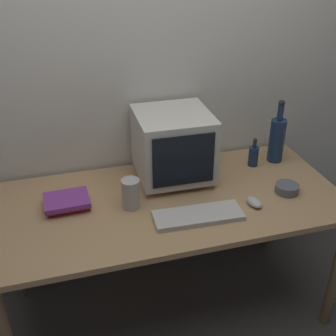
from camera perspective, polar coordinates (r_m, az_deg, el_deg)
The scene contains 11 objects.
ground_plane at distance 2.67m, azimuth 0.00°, elevation -17.76°, with size 6.00×6.00×0.00m, color #56514C.
back_wall at distance 2.37m, azimuth -3.18°, elevation 12.05°, with size 4.00×0.08×2.50m, color silver.
desk at distance 2.22m, azimuth 0.00°, elevation -5.88°, with size 1.76×0.81×0.75m.
crt_monitor at distance 2.27m, azimuth 0.68°, elevation 3.01°, with size 0.39×0.40×0.37m.
keyboard at distance 2.05m, azimuth 3.98°, elevation -6.26°, with size 0.42×0.15×0.02m, color beige.
computer_mouse at distance 2.16m, azimuth 11.29°, elevation -4.42°, with size 0.06×0.10×0.04m, color beige.
bottle_tall at distance 2.55m, azimuth 14.14°, elevation 3.80°, with size 0.09×0.09×0.37m.
bottle_short at distance 2.50m, azimuth 11.17°, elevation 1.64°, with size 0.06×0.06×0.17m.
book_stack at distance 2.16m, azimuth -13.11°, elevation -4.36°, with size 0.22×0.18×0.06m.
cd_spindle at distance 2.30m, azimuth 15.39°, elevation -2.61°, with size 0.12×0.12×0.04m, color #595B66.
metal_canister at distance 2.09m, azimuth -4.91°, elevation -3.37°, with size 0.09×0.09×0.15m, color #B7B2A8.
Camera 1 is at (-0.50, -1.74, 1.95)m, focal length 46.33 mm.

